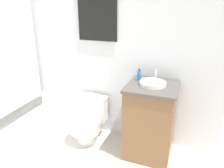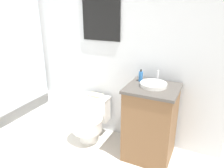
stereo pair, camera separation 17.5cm
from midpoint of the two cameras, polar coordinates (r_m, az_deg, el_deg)
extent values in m
cube|color=silver|center=(2.87, -5.04, 11.59)|extent=(3.53, 0.05, 2.50)
cube|color=black|center=(2.69, -0.94, 18.40)|extent=(0.49, 0.02, 0.67)
cube|color=beige|center=(2.68, -0.98, 18.40)|extent=(0.46, 0.01, 0.64)
cube|color=silver|center=(2.76, -25.38, 6.42)|extent=(0.01, 1.34, 1.68)
cylinder|color=white|center=(2.92, -4.18, -12.83)|extent=(0.26, 0.26, 0.18)
cylinder|color=white|center=(2.80, -4.75, -10.56)|extent=(0.38, 0.38, 0.14)
cylinder|color=white|center=(2.76, -4.80, -9.14)|extent=(0.39, 0.39, 0.02)
cube|color=white|center=(2.91, -2.54, -6.32)|extent=(0.36, 0.16, 0.31)
cube|color=white|center=(2.84, -2.60, -3.35)|extent=(0.38, 0.17, 0.02)
cube|color=brown|center=(2.54, 11.96, -10.20)|extent=(0.51, 0.49, 0.83)
cube|color=#4C4742|center=(2.35, 12.72, -1.12)|extent=(0.54, 0.52, 0.03)
cylinder|color=white|center=(2.35, 12.90, -0.17)|extent=(0.28, 0.28, 0.04)
cylinder|color=silver|center=(2.49, 13.85, 2.01)|extent=(0.02, 0.02, 0.13)
cylinder|color=#2D6BB2|center=(2.47, 9.54, 1.95)|extent=(0.05, 0.05, 0.11)
cylinder|color=black|center=(2.45, 9.63, 3.46)|extent=(0.02, 0.02, 0.02)
cube|color=beige|center=(2.83, -2.60, -2.95)|extent=(0.17, 0.12, 0.02)
camera|label=1|loc=(0.09, -87.80, 0.82)|focal=35.00mm
camera|label=2|loc=(0.09, 92.20, -0.82)|focal=35.00mm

